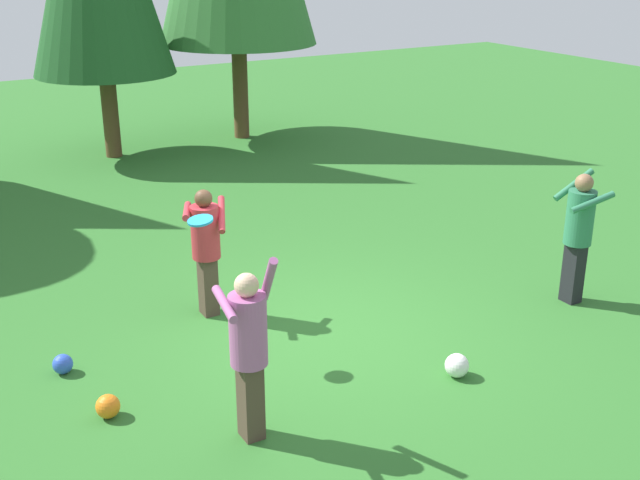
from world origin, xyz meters
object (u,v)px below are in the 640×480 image
ball_blue (63,364)px  ball_orange (108,406)px  person_thrower (249,342)px  ball_white (457,365)px  person_catcher (206,242)px  person_bystander (579,227)px  frisbee (200,220)px

ball_blue → ball_orange: bearing=-80.5°
person_thrower → ball_white: person_thrower is taller
person_catcher → ball_white: (1.66, -2.69, -0.81)m
person_bystander → ball_orange: bearing=9.1°
person_thrower → person_bystander: bearing=-74.2°
frisbee → ball_white: size_ratio=1.33×
ball_orange → ball_white: 3.55m
ball_orange → ball_white: (3.38, -1.08, 0.01)m
person_thrower → ball_white: bearing=-84.3°
person_catcher → person_bystander: (4.10, -1.96, 0.06)m
ball_blue → person_thrower: bearing=-58.7°
ball_white → ball_blue: 4.15m
ball_orange → ball_blue: bearing=99.5°
frisbee → person_bystander: bearing=-12.5°
person_thrower → frisbee: size_ratio=5.33×
person_catcher → frisbee: bearing=0.0°
person_thrower → ball_blue: person_thrower is taller
person_bystander → frisbee: person_bystander is taller
frisbee → ball_orange: bearing=-153.3°
frisbee → ball_orange: 2.06m
person_catcher → ball_blue: bearing=-50.0°
person_catcher → ball_blue: (-1.90, -0.55, -0.83)m
person_bystander → ball_white: (-2.43, -0.73, -0.87)m
person_thrower → ball_blue: (-1.23, 2.03, -0.87)m
ball_blue → ball_white: bearing=-31.0°
ball_orange → person_bystander: bearing=-3.5°
person_thrower → person_bystander: size_ratio=1.08×
person_catcher → frisbee: size_ratio=4.68×
ball_orange → ball_white: size_ratio=0.92×
person_thrower → frisbee: bearing=0.0°
person_thrower → person_bystander: person_thrower is taller
person_thrower → person_catcher: size_ratio=1.14×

